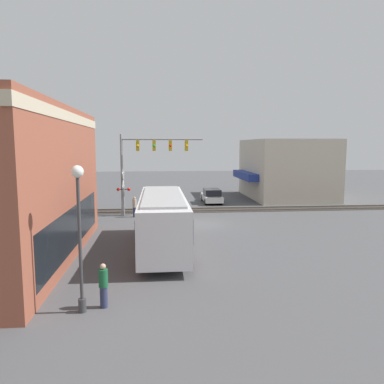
{
  "coord_description": "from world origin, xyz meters",
  "views": [
    {
      "loc": [
        -28.1,
        3.08,
        5.99
      ],
      "look_at": [
        2.69,
        0.21,
        2.14
      ],
      "focal_mm": 35.0,
      "sensor_mm": 36.0,
      "label": 1
    }
  ],
  "objects": [
    {
      "name": "pedestrian_at_crossing",
      "position": [
        3.27,
        5.02,
        0.89
      ],
      "size": [
        0.34,
        0.34,
        1.74
      ],
      "color": "#2D3351",
      "rests_on": "ground"
    },
    {
      "name": "pedestrian_by_lamp",
      "position": [
        -14.56,
        5.11,
        0.86
      ],
      "size": [
        0.34,
        0.34,
        1.68
      ],
      "color": "#2D3351",
      "rests_on": "ground"
    },
    {
      "name": "traffic_signal_gantry",
      "position": [
        4.08,
        3.87,
        5.21
      ],
      "size": [
        0.42,
        7.0,
        6.93
      ],
      "color": "gray",
      "rests_on": "ground"
    },
    {
      "name": "streetlamp",
      "position": [
        -14.88,
        5.84,
        3.16
      ],
      "size": [
        0.44,
        0.44,
        5.31
      ],
      "color": "#38383A",
      "rests_on": "ground"
    },
    {
      "name": "city_bus",
      "position": [
        -6.9,
        2.8,
        1.77
      ],
      "size": [
        10.38,
        2.59,
        3.22
      ],
      "color": "silver",
      "rests_on": "ground"
    },
    {
      "name": "shop_building",
      "position": [
        13.83,
        -11.66,
        3.33
      ],
      "size": [
        11.4,
        9.57,
        6.67
      ],
      "color": "beige",
      "rests_on": "ground"
    },
    {
      "name": "parked_car_white",
      "position": [
        10.5,
        -2.6,
        0.69
      ],
      "size": [
        4.52,
        1.82,
        1.48
      ],
      "color": "silver",
      "rests_on": "ground"
    },
    {
      "name": "crossing_signal",
      "position": [
        3.83,
        5.95,
        2.3
      ],
      "size": [
        1.41,
        1.18,
        3.81
      ],
      "color": "gray",
      "rests_on": "ground"
    },
    {
      "name": "rail_track_near",
      "position": [
        6.0,
        0.0,
        0.03
      ],
      "size": [
        2.6,
        60.0,
        0.15
      ],
      "color": "#332D28",
      "rests_on": "ground"
    },
    {
      "name": "ground_plane",
      "position": [
        0.0,
        0.0,
        0.0
      ],
      "size": [
        120.0,
        120.0,
        0.0
      ],
      "primitive_type": "plane",
      "color": "#4C4C4F"
    }
  ]
}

